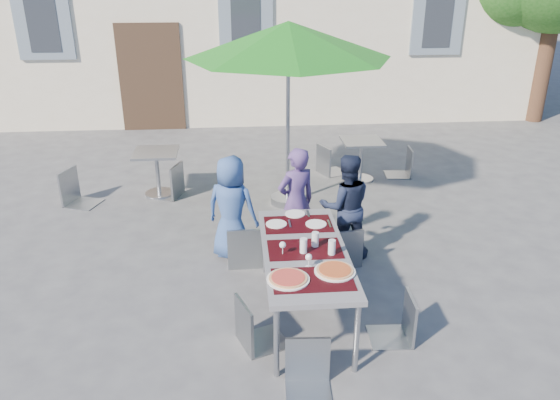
{
  "coord_description": "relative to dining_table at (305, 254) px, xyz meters",
  "views": [
    {
      "loc": [
        -0.27,
        -4.13,
        3.25
      ],
      "look_at": [
        0.18,
        1.34,
        0.88
      ],
      "focal_mm": 35.0,
      "sensor_mm": 36.0,
      "label": 1
    }
  ],
  "objects": [
    {
      "name": "glassware",
      "position": [
        0.06,
        -0.08,
        0.13
      ],
      "size": [
        0.53,
        0.45,
        0.15
      ],
      "color": "silver",
      "rests_on": "dining_table"
    },
    {
      "name": "bg_chair_r_0",
      "position": [
        -1.62,
        3.24,
        -0.13
      ],
      "size": [
        0.55,
        0.55,
        0.97
      ],
      "color": "gray",
      "rests_on": "ground"
    },
    {
      "name": "bg_chair_l_1",
      "position": [
        0.92,
        4.01,
        -0.15
      ],
      "size": [
        0.55,
        0.55,
        0.94
      ],
      "color": "gray",
      "rests_on": "ground"
    },
    {
      "name": "chair_5",
      "position": [
        -0.09,
        -1.04,
        -0.21
      ],
      "size": [
        0.4,
        0.4,
        0.85
      ],
      "color": "#8F959A",
      "rests_on": "ground"
    },
    {
      "name": "chair_2",
      "position": [
        0.58,
        0.96,
        -0.16
      ],
      "size": [
        0.48,
        0.49,
        0.92
      ],
      "color": "gray",
      "rests_on": "ground"
    },
    {
      "name": "child_1",
      "position": [
        0.06,
        1.31,
        -0.02
      ],
      "size": [
        0.58,
        0.49,
        1.35
      ],
      "primitive_type": "imported",
      "rotation": [
        0.0,
        0.0,
        3.55
      ],
      "color": "#4F3771",
      "rests_on": "ground"
    },
    {
      "name": "patio_umbrella",
      "position": [
        0.11,
        2.84,
        1.64
      ],
      "size": [
        2.81,
        2.81,
        2.59
      ],
      "color": "#AAACB2",
      "rests_on": "ground"
    },
    {
      "name": "ground",
      "position": [
        -0.35,
        -0.44,
        -0.7
      ],
      "size": [
        90.0,
        90.0,
        0.0
      ],
      "primitive_type": "plane",
      "color": "#454547",
      "rests_on": "ground"
    },
    {
      "name": "cafe_table_0",
      "position": [
        -1.83,
        3.32,
        -0.24
      ],
      "size": [
        0.65,
        0.65,
        0.7
      ],
      "color": "#AAACB2",
      "rests_on": "ground"
    },
    {
      "name": "dining_table",
      "position": [
        0.0,
        0.0,
        0.0
      ],
      "size": [
        0.8,
        1.85,
        0.76
      ],
      "color": "#4E4E54",
      "rests_on": "ground"
    },
    {
      "name": "cafe_table_1",
      "position": [
        1.39,
        3.68,
        -0.26
      ],
      "size": [
        0.63,
        0.63,
        0.68
      ],
      "color": "#AAACB2",
      "rests_on": "ground"
    },
    {
      "name": "chair_1",
      "position": [
        0.12,
        1.01,
        -0.12
      ],
      "size": [
        0.58,
        0.58,
        0.98
      ],
      "color": "gray",
      "rests_on": "ground"
    },
    {
      "name": "pizza_near_left",
      "position": [
        -0.21,
        -0.54,
        0.07
      ],
      "size": [
        0.38,
        0.38,
        0.03
      ],
      "color": "white",
      "rests_on": "dining_table"
    },
    {
      "name": "pizza_near_right",
      "position": [
        0.21,
        -0.45,
        0.07
      ],
      "size": [
        0.37,
        0.37,
        0.03
      ],
      "color": "white",
      "rests_on": "dining_table"
    },
    {
      "name": "chair_4",
      "position": [
        0.85,
        -0.44,
        -0.2
      ],
      "size": [
        0.4,
        0.39,
        0.85
      ],
      "color": "#8F939A",
      "rests_on": "ground"
    },
    {
      "name": "child_2",
      "position": [
        0.64,
        1.21,
        -0.05
      ],
      "size": [
        0.63,
        0.36,
        1.28
      ],
      "primitive_type": "imported",
      "rotation": [
        0.0,
        0.0,
        3.15
      ],
      "color": "#181F36",
      "rests_on": "ground"
    },
    {
      "name": "child_0",
      "position": [
        -0.7,
        1.28,
        -0.06
      ],
      "size": [
        0.73,
        0.61,
        1.27
      ],
      "primitive_type": "imported",
      "rotation": [
        0.0,
        0.0,
        2.74
      ],
      "color": "#345390",
      "rests_on": "ground"
    },
    {
      "name": "bg_chair_l_0",
      "position": [
        -3.0,
        3.07,
        -0.12
      ],
      "size": [
        0.56,
        0.56,
        0.99
      ],
      "color": "gray",
      "rests_on": "ground"
    },
    {
      "name": "chair_0",
      "position": [
        -0.55,
        1.06,
        -0.14
      ],
      "size": [
        0.43,
        0.43,
        0.96
      ],
      "color": "gray",
      "rests_on": "ground"
    },
    {
      "name": "bg_chair_r_1",
      "position": [
        2.15,
        3.83,
        -0.18
      ],
      "size": [
        0.44,
        0.43,
        0.89
      ],
      "color": "gray",
      "rests_on": "ground"
    },
    {
      "name": "chair_3",
      "position": [
        -0.51,
        -0.43,
        -0.17
      ],
      "size": [
        0.52,
        0.52,
        0.91
      ],
      "color": "gray",
      "rests_on": "ground"
    },
    {
      "name": "place_settings",
      "position": [
        -0.01,
        0.62,
        0.06
      ],
      "size": [
        0.67,
        0.49,
        0.01
      ],
      "color": "white",
      "rests_on": "dining_table"
    }
  ]
}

